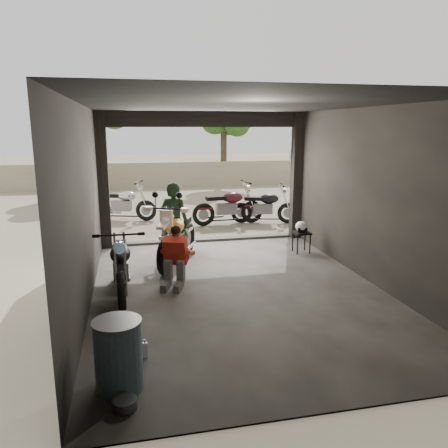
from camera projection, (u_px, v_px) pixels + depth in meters
name	position (u px, v px, depth m)	size (l,w,h in m)	color
ground	(238.00, 291.00, 7.74)	(80.00, 80.00, 0.00)	#7A6D56
garage	(231.00, 214.00, 7.98)	(7.00, 7.13, 3.20)	#2D2B28
boundary_wall	(167.00, 175.00, 20.95)	(18.00, 0.30, 1.20)	gray
tree_left	(95.00, 99.00, 18.16)	(2.20, 2.20, 5.60)	#382B1E
tree_right	(224.00, 112.00, 20.90)	(2.20, 2.20, 5.00)	#382B1E
main_bike	(177.00, 233.00, 9.14)	(0.82, 2.01, 1.34)	white
left_bike	(121.00, 261.00, 7.45)	(0.74, 1.79, 1.21)	black
outside_bike_a	(123.00, 201.00, 13.46)	(0.74, 1.81, 1.22)	black
outside_bike_b	(228.00, 203.00, 12.88)	(0.78, 1.89, 1.28)	#47111B
outside_bike_c	(265.00, 204.00, 13.06)	(0.72, 1.75, 1.18)	black
rider	(174.00, 222.00, 9.27)	(0.63, 0.41, 1.72)	black
mechanic	(174.00, 259.00, 7.80)	(0.54, 0.74, 1.07)	red
stool	(302.00, 235.00, 9.96)	(0.36, 0.36, 0.50)	black
helmet	(301.00, 227.00, 9.94)	(0.26, 0.27, 0.24)	white
oil_drum	(118.00, 356.00, 4.76)	(0.52, 0.52, 0.80)	#476878
sign_post	(302.00, 169.00, 12.43)	(0.82, 0.08, 2.45)	black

